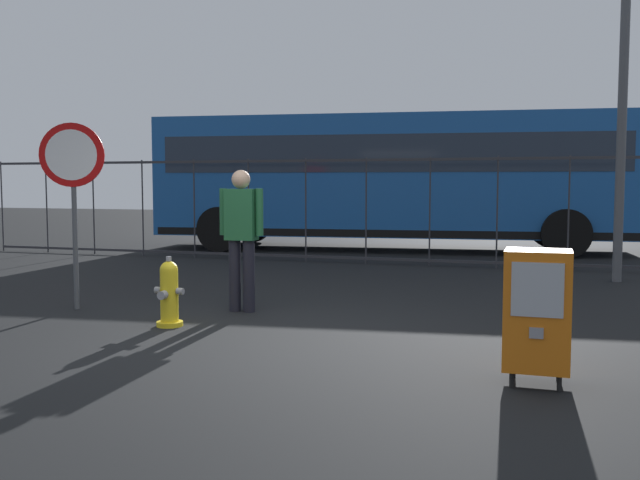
{
  "coord_description": "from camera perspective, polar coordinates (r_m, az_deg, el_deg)",
  "views": [
    {
      "loc": [
        2.64,
        -6.11,
        1.51
      ],
      "look_at": [
        0.3,
        1.2,
        0.9
      ],
      "focal_mm": 39.84,
      "sensor_mm": 36.0,
      "label": 1
    }
  ],
  "objects": [
    {
      "name": "ground_plane",
      "position": [
        6.83,
        -5.53,
        -8.26
      ],
      "size": [
        60.0,
        60.0,
        0.0
      ],
      "primitive_type": "plane",
      "color": "black"
    },
    {
      "name": "fire_hydrant",
      "position": [
        7.7,
        -12.03,
        -4.22
      ],
      "size": [
        0.33,
        0.31,
        0.75
      ],
      "color": "yellow",
      "rests_on": "ground_plane"
    },
    {
      "name": "newspaper_box_primary",
      "position": [
        5.57,
        17.05,
        -5.38
      ],
      "size": [
        0.48,
        0.42,
        1.02
      ],
      "color": "black",
      "rests_on": "ground_plane"
    },
    {
      "name": "stop_sign",
      "position": [
        8.95,
        -19.25,
        4.87
      ],
      "size": [
        0.71,
        0.31,
        2.23
      ],
      "color": "#4C4F54",
      "rests_on": "ground_plane"
    },
    {
      "name": "pedestrian",
      "position": [
        8.38,
        -6.33,
        0.66
      ],
      "size": [
        0.55,
        0.22,
        1.67
      ],
      "color": "black",
      "rests_on": "ground_plane"
    },
    {
      "name": "fence_barrier",
      "position": [
        13.24,
        6.24,
        2.39
      ],
      "size": [
        18.03,
        0.04,
        2.0
      ],
      "color": "#2D2D33",
      "rests_on": "ground_plane"
    },
    {
      "name": "bus_near",
      "position": [
        16.33,
        5.71,
        5.23
      ],
      "size": [
        10.72,
        3.75,
        3.0
      ],
      "rotation": [
        0.0,
        0.0,
        0.12
      ],
      "color": "#19519E",
      "rests_on": "ground_plane"
    }
  ]
}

